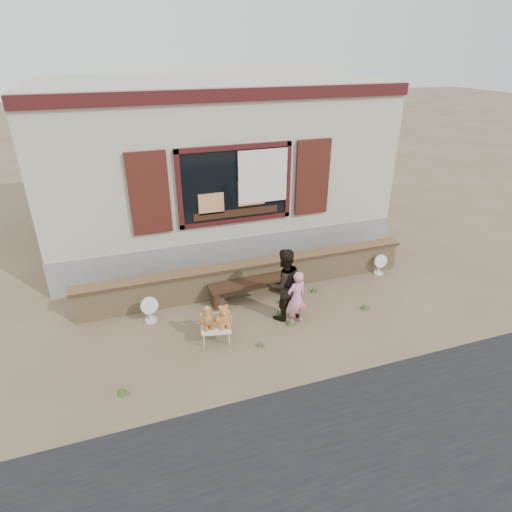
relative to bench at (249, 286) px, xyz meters
name	(u,v)px	position (x,y,z in m)	size (l,w,h in m)	color
ground	(266,315)	(0.12, -0.66, -0.32)	(80.00, 80.00, 0.00)	brown
shopfront	(208,160)	(0.12, 3.83, 1.68)	(8.04, 5.13, 4.00)	#BBB098
brick_wall	(250,276)	(0.12, 0.34, 0.02)	(7.10, 0.36, 0.67)	tan
bench	(249,286)	(0.00, 0.00, 0.00)	(1.71, 0.47, 0.43)	black
folding_chair	(216,327)	(-0.99, -1.12, -0.03)	(0.60, 0.55, 0.32)	silver
teddy_bear_left	(207,317)	(-1.12, -1.09, 0.20)	(0.29, 0.25, 0.40)	brown
teddy_bear_right	(223,315)	(-0.85, -1.15, 0.21)	(0.31, 0.27, 0.42)	#9B612B
child	(296,298)	(0.56, -1.08, 0.23)	(0.40, 0.26, 1.09)	pink
adult	(284,285)	(0.41, -0.82, 0.40)	(0.70, 0.54, 1.44)	black
fan_left	(149,309)	(-2.03, -0.14, -0.05)	(0.34, 0.23, 0.54)	silver
fan_right	(379,264)	(3.14, 0.07, -0.07)	(0.31, 0.21, 0.50)	white
grass_tufts	(277,323)	(0.19, -1.05, -0.26)	(4.87, 1.89, 0.15)	#3B5421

